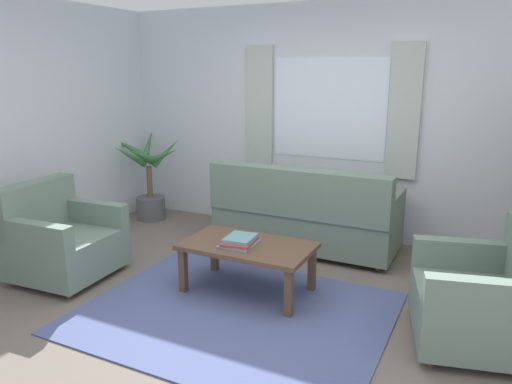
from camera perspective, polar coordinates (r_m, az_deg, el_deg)
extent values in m
plane|color=#6B6056|center=(3.97, -2.52, -14.04)|extent=(6.24, 6.24, 0.00)
cube|color=silver|center=(5.61, 8.66, 8.14)|extent=(5.32, 0.12, 2.60)
cube|color=white|center=(5.54, 8.52, 9.63)|extent=(1.30, 0.01, 1.10)
cube|color=#B2BCB2|center=(5.82, 0.52, 9.99)|extent=(0.32, 0.06, 1.40)
cube|color=#B2BCB2|center=(5.31, 17.06, 8.98)|extent=(0.32, 0.06, 1.40)
cube|color=#4C5684|center=(3.96, -2.52, -13.96)|extent=(2.35, 1.89, 0.01)
cube|color=slate|center=(5.27, 5.97, -3.86)|extent=(1.90, 0.80, 0.38)
cube|color=slate|center=(4.86, 4.77, -0.09)|extent=(1.90, 0.20, 0.48)
cube|color=slate|center=(4.96, 15.51, -1.72)|extent=(0.16, 0.80, 0.24)
cube|color=slate|center=(5.53, -2.41, 0.42)|extent=(0.16, 0.80, 0.24)
cylinder|color=brown|center=(5.41, 15.56, -6.31)|extent=(0.06, 0.06, 0.06)
cylinder|color=brown|center=(5.92, -0.79, -3.96)|extent=(0.06, 0.06, 0.06)
cylinder|color=brown|center=(4.86, 14.16, -8.60)|extent=(0.06, 0.06, 0.06)
cylinder|color=brown|center=(5.43, -3.70, -5.72)|extent=(0.06, 0.06, 0.06)
cube|color=slate|center=(4.83, -21.30, -6.63)|extent=(0.85, 0.89, 0.36)
cube|color=slate|center=(4.94, -24.49, -1.49)|extent=(0.23, 0.85, 0.46)
cube|color=slate|center=(4.50, -24.79, -4.56)|extent=(0.81, 0.17, 0.22)
cube|color=slate|center=(4.98, -18.76, -2.24)|extent=(0.81, 0.17, 0.22)
cylinder|color=brown|center=(4.47, -21.09, -11.19)|extent=(0.05, 0.05, 0.06)
cylinder|color=brown|center=(4.93, -15.62, -8.33)|extent=(0.05, 0.05, 0.06)
cylinder|color=brown|center=(4.91, -26.58, -9.46)|extent=(0.05, 0.05, 0.06)
cylinder|color=brown|center=(5.34, -21.07, -7.04)|extent=(0.05, 0.05, 0.06)
cube|color=slate|center=(3.78, 24.29, -12.79)|extent=(0.98, 1.01, 0.36)
cube|color=slate|center=(3.99, 23.72, -6.76)|extent=(0.81, 0.31, 0.22)
cube|color=slate|center=(3.34, 26.01, -11.07)|extent=(0.81, 0.31, 0.22)
cylinder|color=brown|center=(4.12, 18.59, -13.22)|extent=(0.05, 0.05, 0.06)
cylinder|color=brown|center=(3.53, 19.70, -18.23)|extent=(0.05, 0.05, 0.06)
cylinder|color=brown|center=(4.24, 27.43, -13.30)|extent=(0.05, 0.05, 0.06)
cube|color=brown|center=(4.15, -0.98, -6.36)|extent=(1.10, 0.64, 0.04)
cube|color=brown|center=(4.26, -8.55, -9.13)|extent=(0.06, 0.06, 0.40)
cube|color=brown|center=(3.83, 3.87, -11.80)|extent=(0.06, 0.06, 0.40)
cube|color=brown|center=(4.66, -4.88, -6.92)|extent=(0.06, 0.06, 0.40)
cube|color=brown|center=(4.27, 6.59, -9.01)|extent=(0.06, 0.06, 0.40)
cube|color=#5B8E93|center=(4.10, -1.99, -6.13)|extent=(0.28, 0.31, 0.02)
cube|color=#B23833|center=(4.09, -1.96, -5.85)|extent=(0.28, 0.32, 0.02)
cube|color=#5B8E93|center=(4.10, -1.85, -5.44)|extent=(0.24, 0.28, 0.03)
cylinder|color=#56565B|center=(6.40, -12.23, -1.82)|extent=(0.36, 0.36, 0.29)
cylinder|color=brown|center=(6.32, -12.39, 1.17)|extent=(0.07, 0.07, 0.40)
cone|color=#38753D|center=(6.11, -10.91, 4.22)|extent=(0.46, 0.10, 0.26)
cone|color=#38753D|center=(6.32, -10.54, 4.62)|extent=(0.29, 0.40, 0.40)
cone|color=#38753D|center=(6.57, -12.52, 5.49)|extent=(0.39, 0.59, 0.44)
cone|color=#38753D|center=(6.46, -14.92, 5.23)|extent=(0.67, 0.11, 0.32)
cone|color=#38753D|center=(6.16, -14.57, 4.16)|extent=(0.25, 0.44, 0.37)
cone|color=#38753D|center=(5.99, -13.46, 4.23)|extent=(0.21, 0.55, 0.32)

